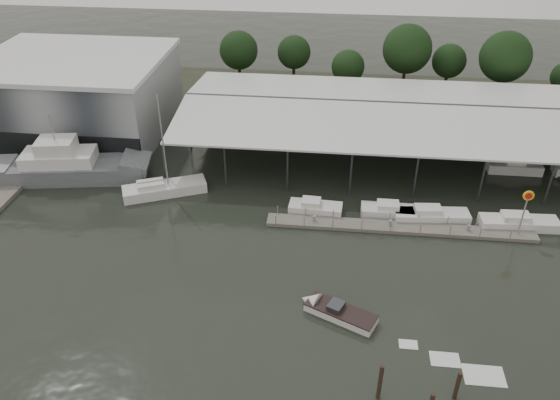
# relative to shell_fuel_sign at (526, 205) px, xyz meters

# --- Properties ---
(ground) EXTENTS (200.00, 200.00, 0.00)m
(ground) POSITION_rel_shell_fuel_sign_xyz_m (-27.00, -9.99, -3.93)
(ground) COLOR black
(ground) RESTS_ON ground
(land_strip_far) EXTENTS (140.00, 30.00, 0.30)m
(land_strip_far) POSITION_rel_shell_fuel_sign_xyz_m (-27.00, 32.01, -3.83)
(land_strip_far) COLOR #383B2C
(land_strip_far) RESTS_ON ground
(land_strip_west) EXTENTS (20.00, 40.00, 0.30)m
(land_strip_west) POSITION_rel_shell_fuel_sign_xyz_m (-67.00, 20.01, -3.83)
(land_strip_west) COLOR #383B2C
(land_strip_west) RESTS_ON ground
(storage_warehouse) EXTENTS (24.50, 20.50, 10.50)m
(storage_warehouse) POSITION_rel_shell_fuel_sign_xyz_m (-55.00, 19.95, 1.36)
(storage_warehouse) COLOR gray
(storage_warehouse) RESTS_ON ground
(covered_boat_shed) EXTENTS (58.24, 24.00, 6.96)m
(covered_boat_shed) POSITION_rel_shell_fuel_sign_xyz_m (-10.00, 18.01, 2.20)
(covered_boat_shed) COLOR silver
(covered_boat_shed) RESTS_ON ground
(trawler_dock) EXTENTS (3.00, 18.00, 0.50)m
(trawler_dock) POSITION_rel_shell_fuel_sign_xyz_m (-57.00, 4.01, -3.68)
(trawler_dock) COLOR slate
(trawler_dock) RESTS_ON ground
(floating_dock) EXTENTS (28.00, 2.00, 1.40)m
(floating_dock) POSITION_rel_shell_fuel_sign_xyz_m (-12.00, 0.01, -3.72)
(floating_dock) COLOR slate
(floating_dock) RESTS_ON ground
(shell_fuel_sign) EXTENTS (1.10, 0.18, 5.55)m
(shell_fuel_sign) POSITION_rel_shell_fuel_sign_xyz_m (0.00, 0.00, 0.00)
(shell_fuel_sign) COLOR gray
(shell_fuel_sign) RESTS_ON ground
(grey_trawler) EXTENTS (18.98, 7.58, 8.84)m
(grey_trawler) POSITION_rel_shell_fuel_sign_xyz_m (-50.69, 6.62, -2.35)
(grey_trawler) COLOR slate
(grey_trawler) RESTS_ON ground
(white_sailboat) EXTENTS (9.72, 6.14, 12.35)m
(white_sailboat) POSITION_rel_shell_fuel_sign_xyz_m (-38.70, 4.23, -3.28)
(white_sailboat) COLOR silver
(white_sailboat) RESTS_ON ground
(speedboat_underway) EXTENTS (16.76, 8.85, 2.00)m
(speedboat_underway) POSITION_rel_shell_fuel_sign_xyz_m (-18.49, -13.28, -3.53)
(speedboat_underway) COLOR silver
(speedboat_underway) RESTS_ON ground
(moored_cruiser_0) EXTENTS (5.91, 2.57, 1.70)m
(moored_cruiser_0) POSITION_rel_shell_fuel_sign_xyz_m (-21.04, 2.21, -3.31)
(moored_cruiser_0) COLOR silver
(moored_cruiser_0) RESTS_ON ground
(moored_cruiser_1) EXTENTS (6.70, 2.25, 1.70)m
(moored_cruiser_1) POSITION_rel_shell_fuel_sign_xyz_m (-12.72, 2.48, -3.31)
(moored_cruiser_1) COLOR silver
(moored_cruiser_1) RESTS_ON ground
(moored_cruiser_2) EXTENTS (8.09, 2.87, 1.70)m
(moored_cruiser_2) POSITION_rel_shell_fuel_sign_xyz_m (-8.54, 2.09, -3.31)
(moored_cruiser_2) COLOR silver
(moored_cruiser_2) RESTS_ON ground
(moored_cruiser_3) EXTENTS (8.19, 2.60, 1.70)m
(moored_cruiser_3) POSITION_rel_shell_fuel_sign_xyz_m (0.46, 1.75, -3.31)
(moored_cruiser_3) COLOR silver
(moored_cruiser_3) RESTS_ON ground
(horizon_tree_line) EXTENTS (69.54, 12.05, 11.43)m
(horizon_tree_line) POSITION_rel_shell_fuel_sign_xyz_m (-3.97, 37.71, 2.54)
(horizon_tree_line) COLOR black
(horizon_tree_line) RESTS_ON ground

